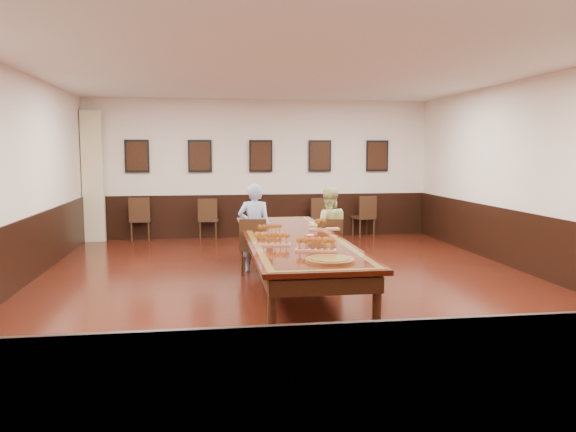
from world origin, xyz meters
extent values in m
cube|color=black|center=(0.00, 0.00, -0.01)|extent=(8.00, 10.00, 0.02)
cube|color=white|center=(0.00, 0.00, 3.21)|extent=(8.00, 10.00, 0.02)
cube|color=beige|center=(0.00, 5.01, 1.60)|extent=(8.00, 0.02, 3.20)
cube|color=beige|center=(0.00, -5.01, 1.60)|extent=(8.00, 0.02, 3.20)
cube|color=beige|center=(-4.01, 0.00, 1.60)|extent=(0.02, 10.00, 3.20)
cube|color=beige|center=(4.01, 0.00, 1.60)|extent=(0.02, 10.00, 3.20)
imported|color=#5171CA|center=(-0.48, 1.04, 0.74)|extent=(0.60, 0.45, 1.48)
imported|color=#D4D686|center=(0.78, 1.11, 0.70)|extent=(0.75, 0.61, 1.41)
cube|color=#CD4482|center=(0.60, -0.06, 0.76)|extent=(0.10, 0.14, 0.01)
cube|color=beige|center=(-3.75, 4.82, 1.45)|extent=(0.45, 0.18, 2.90)
cube|color=black|center=(0.00, 4.98, 0.50)|extent=(7.98, 0.04, 1.00)
cube|color=black|center=(0.00, -4.98, 0.50)|extent=(7.98, 0.04, 1.00)
cube|color=black|center=(-3.98, 0.00, 0.50)|extent=(0.04, 9.98, 1.00)
cube|color=black|center=(3.98, 0.00, 0.50)|extent=(0.04, 9.98, 1.00)
cube|color=black|center=(0.00, 0.00, 0.72)|extent=(1.40, 5.00, 0.06)
cube|color=olive|center=(0.00, 0.00, 0.75)|extent=(1.28, 4.88, 0.00)
cube|color=black|center=(0.00, 0.00, 0.75)|extent=(1.10, 4.70, 0.00)
cube|color=black|center=(0.00, 0.00, 0.57)|extent=(1.25, 4.85, 0.18)
cylinder|color=black|center=(-0.58, -2.32, 0.34)|extent=(0.10, 0.10, 0.69)
cylinder|color=black|center=(0.58, -2.32, 0.34)|extent=(0.10, 0.10, 0.69)
cylinder|color=black|center=(-0.58, 2.32, 0.34)|extent=(0.10, 0.10, 0.69)
cylinder|color=black|center=(0.58, 2.32, 0.34)|extent=(0.10, 0.10, 0.69)
cube|color=black|center=(-2.80, 4.94, 1.90)|extent=(0.54, 0.03, 0.74)
cube|color=black|center=(-2.80, 4.92, 1.90)|extent=(0.46, 0.01, 0.64)
cube|color=black|center=(-1.40, 4.94, 1.90)|extent=(0.54, 0.03, 0.74)
cube|color=black|center=(-1.40, 4.92, 1.90)|extent=(0.46, 0.01, 0.64)
cube|color=black|center=(0.00, 4.94, 1.90)|extent=(0.54, 0.03, 0.74)
cube|color=black|center=(0.00, 4.92, 1.90)|extent=(0.46, 0.01, 0.64)
cube|color=black|center=(1.40, 4.94, 1.90)|extent=(0.54, 0.03, 0.74)
cube|color=black|center=(1.40, 4.92, 1.90)|extent=(0.46, 0.01, 0.64)
cube|color=black|center=(2.80, 4.94, 1.90)|extent=(0.54, 0.03, 0.74)
cube|color=black|center=(2.80, 4.92, 1.90)|extent=(0.46, 0.01, 0.64)
cube|color=#AA6847|center=(-0.31, 0.32, 0.76)|extent=(0.43, 0.22, 0.03)
cube|color=#AA6847|center=(0.60, 0.61, 0.77)|extent=(0.49, 0.16, 0.03)
cube|color=#AA6847|center=(-0.40, -0.75, 0.77)|extent=(0.51, 0.23, 0.03)
cube|color=#AA6847|center=(0.09, -1.30, 0.77)|extent=(0.54, 0.30, 0.03)
cylinder|color=red|center=(0.26, 0.00, 0.76)|extent=(0.19, 0.19, 0.02)
cylinder|color=silver|center=(0.26, 0.00, 0.77)|extent=(0.10, 0.10, 0.01)
cylinder|color=#593011|center=(0.13, -1.95, 0.77)|extent=(0.69, 0.69, 0.04)
cylinder|color=olive|center=(0.13, -1.95, 0.79)|extent=(0.55, 0.55, 0.01)
camera|label=1|loc=(-1.24, -8.12, 2.00)|focal=35.00mm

